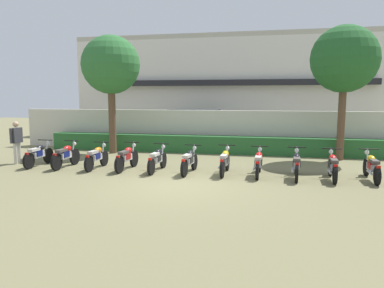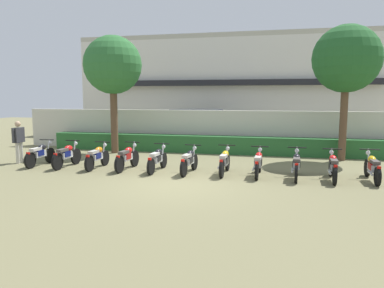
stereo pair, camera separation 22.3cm
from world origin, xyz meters
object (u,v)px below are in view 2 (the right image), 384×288
(motorcycle_in_row_0, at_px, (40,154))
(inspector_person, at_px, (19,138))
(motorcycle_in_row_2, at_px, (97,157))
(motorcycle_in_row_4, at_px, (157,159))
(parked_car, at_px, (199,126))
(motorcycle_in_row_3, at_px, (127,157))
(motorcycle_in_row_9, at_px, (333,166))
(tree_near_inspector, at_px, (113,66))
(motorcycle_in_row_7, at_px, (258,163))
(motorcycle_in_row_6, at_px, (225,161))
(motorcycle_in_row_1, at_px, (67,155))
(tree_far_side, at_px, (347,60))
(motorcycle_in_row_5, at_px, (189,161))
(motorcycle_in_row_8, at_px, (296,165))
(motorcycle_in_row_10, at_px, (372,167))

(motorcycle_in_row_0, distance_m, inspector_person, 1.27)
(motorcycle_in_row_2, bearing_deg, motorcycle_in_row_4, -89.82)
(inspector_person, bearing_deg, parked_car, 55.89)
(motorcycle_in_row_3, relative_size, motorcycle_in_row_9, 1.02)
(tree_near_inspector, height_order, motorcycle_in_row_9, tree_near_inspector)
(motorcycle_in_row_3, height_order, motorcycle_in_row_7, motorcycle_in_row_3)
(motorcycle_in_row_0, distance_m, motorcycle_in_row_3, 3.54)
(motorcycle_in_row_0, distance_m, motorcycle_in_row_2, 2.39)
(motorcycle_in_row_6, bearing_deg, motorcycle_in_row_7, -90.81)
(motorcycle_in_row_7, bearing_deg, motorcycle_in_row_1, 91.63)
(inspector_person, bearing_deg, tree_far_side, 16.03)
(tree_far_side, bearing_deg, tree_near_inspector, -178.82)
(motorcycle_in_row_4, relative_size, motorcycle_in_row_5, 1.03)
(tree_near_inspector, xyz_separation_m, motorcycle_in_row_0, (-1.37, -3.66, -3.55))
(motorcycle_in_row_0, distance_m, motorcycle_in_row_1, 1.16)
(parked_car, distance_m, tree_near_inspector, 6.39)
(parked_car, relative_size, motorcycle_in_row_9, 2.52)
(tree_far_side, xyz_separation_m, motorcycle_in_row_1, (-10.21, -3.92, -3.62))
(motorcycle_in_row_7, bearing_deg, motorcycle_in_row_9, -92.21)
(tree_near_inspector, relative_size, motorcycle_in_row_0, 2.90)
(motorcycle_in_row_8, bearing_deg, motorcycle_in_row_2, 92.03)
(motorcycle_in_row_3, relative_size, motorcycle_in_row_5, 1.04)
(motorcycle_in_row_0, xyz_separation_m, motorcycle_in_row_6, (7.06, 0.04, -0.00))
(motorcycle_in_row_7, bearing_deg, motorcycle_in_row_4, 91.60)
(inspector_person, bearing_deg, motorcycle_in_row_5, -3.08)
(tree_far_side, height_order, motorcycle_in_row_10, tree_far_side)
(tree_near_inspector, bearing_deg, motorcycle_in_row_3, -59.30)
(parked_car, distance_m, motorcycle_in_row_5, 8.64)
(tree_near_inspector, bearing_deg, parked_car, 57.61)
(inspector_person, bearing_deg, motorcycle_in_row_8, -2.10)
(motorcycle_in_row_7, distance_m, motorcycle_in_row_9, 2.31)
(motorcycle_in_row_1, height_order, motorcycle_in_row_4, motorcycle_in_row_1)
(parked_car, xyz_separation_m, tree_near_inspector, (-3.01, -4.74, 3.06))
(motorcycle_in_row_1, height_order, motorcycle_in_row_2, motorcycle_in_row_1)
(motorcycle_in_row_0, relative_size, motorcycle_in_row_10, 0.96)
(motorcycle_in_row_5, height_order, motorcycle_in_row_8, motorcycle_in_row_8)
(motorcycle_in_row_6, bearing_deg, motorcycle_in_row_10, -89.03)
(motorcycle_in_row_3, distance_m, motorcycle_in_row_6, 3.52)
(motorcycle_in_row_0, xyz_separation_m, motorcycle_in_row_4, (4.69, -0.02, -0.01))
(motorcycle_in_row_1, relative_size, motorcycle_in_row_2, 1.03)
(motorcycle_in_row_1, bearing_deg, motorcycle_in_row_10, -88.47)
(tree_far_side, xyz_separation_m, motorcycle_in_row_10, (0.31, -3.81, -3.64))
(motorcycle_in_row_2, xyz_separation_m, motorcycle_in_row_9, (8.11, -0.09, 0.00))
(motorcycle_in_row_1, distance_m, motorcycle_in_row_8, 8.24)
(motorcycle_in_row_0, bearing_deg, motorcycle_in_row_5, -91.91)
(motorcycle_in_row_2, xyz_separation_m, motorcycle_in_row_7, (5.80, 0.04, -0.00))
(motorcycle_in_row_0, height_order, motorcycle_in_row_3, motorcycle_in_row_3)
(motorcycle_in_row_0, bearing_deg, motorcycle_in_row_8, -91.58)
(motorcycle_in_row_10, bearing_deg, motorcycle_in_row_0, 90.46)
(motorcycle_in_row_1, distance_m, motorcycle_in_row_7, 7.03)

